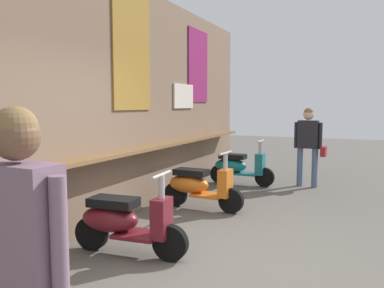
{
  "coord_description": "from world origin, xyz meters",
  "views": [
    {
      "loc": [
        -3.74,
        -1.43,
        1.71
      ],
      "look_at": [
        1.78,
        1.03,
        1.11
      ],
      "focal_mm": 37.17,
      "sensor_mm": 36.0,
      "label": 1
    }
  ],
  "objects_px": {
    "scooter_orange": "(198,186)",
    "scooter_teal": "(238,167)",
    "shopper_with_handbag": "(309,139)",
    "scooter_maroon": "(123,221)",
    "shopper_browsing": "(20,241)"
  },
  "relations": [
    {
      "from": "scooter_orange",
      "to": "scooter_teal",
      "type": "height_order",
      "value": "same"
    },
    {
      "from": "scooter_teal",
      "to": "shopper_with_handbag",
      "type": "xyz_separation_m",
      "value": [
        0.37,
        -1.4,
        0.6
      ]
    },
    {
      "from": "scooter_maroon",
      "to": "shopper_with_handbag",
      "type": "relative_size",
      "value": 0.86
    },
    {
      "from": "scooter_maroon",
      "to": "scooter_orange",
      "type": "bearing_deg",
      "value": 85.59
    },
    {
      "from": "scooter_teal",
      "to": "shopper_browsing",
      "type": "xyz_separation_m",
      "value": [
        -6.7,
        -1.0,
        0.67
      ]
    },
    {
      "from": "scooter_orange",
      "to": "shopper_browsing",
      "type": "height_order",
      "value": "shopper_browsing"
    },
    {
      "from": "scooter_maroon",
      "to": "shopper_browsing",
      "type": "height_order",
      "value": "shopper_browsing"
    },
    {
      "from": "scooter_orange",
      "to": "scooter_maroon",
      "type": "bearing_deg",
      "value": -86.86
    },
    {
      "from": "scooter_maroon",
      "to": "shopper_with_handbag",
      "type": "xyz_separation_m",
      "value": [
        4.72,
        -1.4,
        0.6
      ]
    },
    {
      "from": "scooter_maroon",
      "to": "scooter_teal",
      "type": "xyz_separation_m",
      "value": [
        4.35,
        0.0,
        0.0
      ]
    },
    {
      "from": "shopper_with_handbag",
      "to": "scooter_orange",
      "type": "bearing_deg",
      "value": 153.46
    },
    {
      "from": "scooter_maroon",
      "to": "scooter_orange",
      "type": "distance_m",
      "value": 2.17
    },
    {
      "from": "scooter_teal",
      "to": "shopper_browsing",
      "type": "distance_m",
      "value": 6.8
    },
    {
      "from": "scooter_maroon",
      "to": "shopper_browsing",
      "type": "distance_m",
      "value": 2.64
    },
    {
      "from": "shopper_browsing",
      "to": "shopper_with_handbag",
      "type": "bearing_deg",
      "value": -1.24
    }
  ]
}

